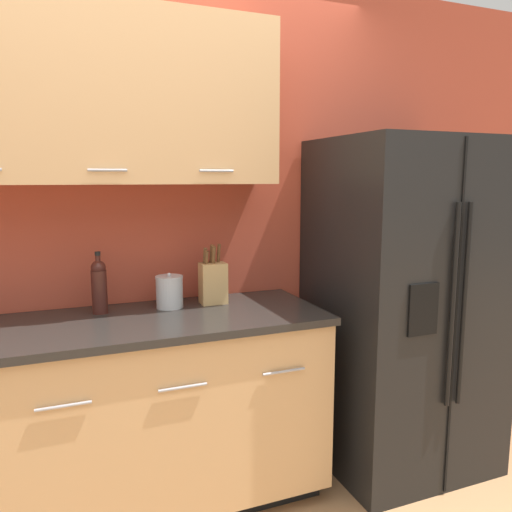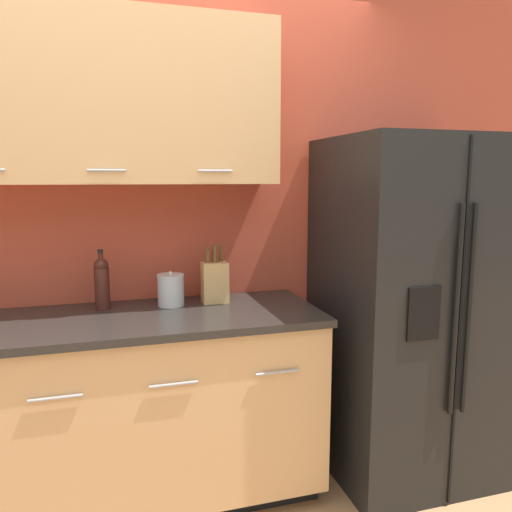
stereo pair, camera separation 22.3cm
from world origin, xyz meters
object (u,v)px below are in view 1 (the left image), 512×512
refrigerator (402,305)px  steel_canister (169,292)px  knife_block (213,282)px  wine_bottle (99,285)px

refrigerator → steel_canister: (-1.22, 0.21, 0.13)m
knife_block → wine_bottle: (-0.54, 0.02, 0.02)m
refrigerator → knife_block: size_ratio=5.86×
steel_canister → wine_bottle: bearing=176.4°
wine_bottle → steel_canister: 0.33m
refrigerator → knife_block: bearing=168.0°
knife_block → steel_canister: (-0.22, -0.00, -0.03)m
steel_canister → knife_block: bearing=1.2°
refrigerator → steel_canister: refrigerator is taller
knife_block → wine_bottle: 0.54m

